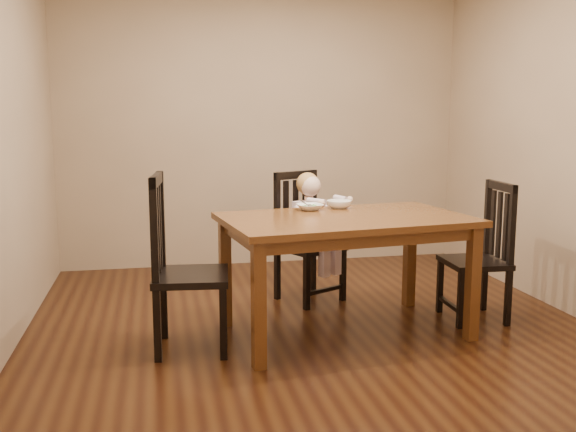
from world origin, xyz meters
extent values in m
cube|color=#3A1F0C|center=(0.00, 0.00, 0.00)|extent=(4.00, 4.00, 0.01)
cube|color=#947B5D|center=(0.00, 2.00, 1.35)|extent=(4.00, 0.01, 2.70)
cube|color=#947B5D|center=(0.00, -2.00, 1.35)|extent=(4.00, 0.01, 2.70)
cube|color=#947B5D|center=(-2.00, 0.00, 1.35)|extent=(0.01, 4.00, 2.70)
cube|color=#947B5D|center=(2.00, 0.00, 1.35)|extent=(0.01, 4.00, 2.70)
cube|color=#502C12|center=(0.20, -0.23, 0.80)|extent=(1.77, 1.20, 0.04)
cube|color=#502C12|center=(0.20, -0.23, 0.74)|extent=(1.62, 1.05, 0.09)
cube|color=#502C12|center=(-0.49, -0.74, 0.39)|extent=(0.09, 0.09, 0.78)
cube|color=#502C12|center=(0.99, -0.55, 0.39)|extent=(0.09, 0.09, 0.78)
cube|color=#502C12|center=(-0.60, 0.08, 0.39)|extent=(0.09, 0.09, 0.78)
cube|color=#502C12|center=(0.88, 0.28, 0.39)|extent=(0.09, 0.09, 0.78)
cube|color=black|center=(0.15, 0.59, 0.44)|extent=(0.60, 0.59, 0.04)
cube|color=black|center=(0.24, 0.85, 0.21)|extent=(0.06, 0.06, 0.42)
cube|color=black|center=(-0.11, 0.67, 0.21)|extent=(0.06, 0.06, 0.42)
cube|color=black|center=(0.41, 0.52, 0.21)|extent=(0.06, 0.06, 0.42)
cube|color=black|center=(0.06, 0.34, 0.21)|extent=(0.06, 0.06, 0.42)
cube|color=black|center=(0.24, 0.85, 0.76)|extent=(0.06, 0.06, 0.59)
cube|color=black|center=(-0.11, 0.67, 0.76)|extent=(0.06, 0.06, 0.59)
cube|color=black|center=(0.06, 0.76, 1.02)|extent=(0.40, 0.23, 0.06)
cube|color=black|center=(0.15, 0.80, 0.72)|extent=(0.05, 0.04, 0.50)
cube|color=black|center=(0.06, 0.76, 0.72)|extent=(0.05, 0.04, 0.50)
cube|color=black|center=(-0.03, 0.71, 0.72)|extent=(0.05, 0.04, 0.50)
cube|color=black|center=(-0.86, -0.32, 0.48)|extent=(0.52, 0.54, 0.04)
cube|color=black|center=(-1.04, -0.09, 0.23)|extent=(0.05, 0.05, 0.46)
cube|color=black|center=(-1.08, -0.51, 0.23)|extent=(0.05, 0.05, 0.46)
cube|color=black|center=(-0.64, -0.13, 0.23)|extent=(0.05, 0.05, 0.46)
cube|color=black|center=(-0.68, -0.55, 0.23)|extent=(0.05, 0.05, 0.46)
cube|color=black|center=(-1.04, -0.09, 0.82)|extent=(0.05, 0.05, 0.64)
cube|color=black|center=(-1.08, -0.51, 0.82)|extent=(0.05, 0.05, 0.64)
cube|color=black|center=(-1.06, -0.30, 1.11)|extent=(0.09, 0.47, 0.07)
cube|color=black|center=(-1.05, -0.19, 0.79)|extent=(0.03, 0.05, 0.55)
cube|color=black|center=(-1.06, -0.30, 0.79)|extent=(0.03, 0.05, 0.55)
cube|color=black|center=(-1.07, -0.41, 0.79)|extent=(0.03, 0.05, 0.55)
cube|color=black|center=(1.22, -0.13, 0.43)|extent=(0.44, 0.46, 0.04)
cube|color=black|center=(1.39, -0.33, 0.21)|extent=(0.04, 0.04, 0.41)
cube|color=black|center=(1.41, 0.05, 0.21)|extent=(0.04, 0.04, 0.41)
cube|color=black|center=(1.03, -0.31, 0.21)|extent=(0.04, 0.04, 0.41)
cube|color=black|center=(1.05, 0.07, 0.21)|extent=(0.04, 0.04, 0.41)
cube|color=black|center=(1.39, -0.33, 0.74)|extent=(0.04, 0.04, 0.57)
cube|color=black|center=(1.41, 0.05, 0.74)|extent=(0.04, 0.04, 0.57)
cube|color=black|center=(1.40, -0.14, 0.99)|extent=(0.06, 0.42, 0.06)
cube|color=black|center=(1.40, -0.24, 0.71)|extent=(0.02, 0.05, 0.49)
cube|color=black|center=(1.40, -0.14, 0.71)|extent=(0.02, 0.05, 0.49)
cube|color=black|center=(1.41, -0.04, 0.71)|extent=(0.02, 0.05, 0.49)
imported|color=white|center=(0.02, 0.09, 0.85)|extent=(0.22, 0.22, 0.05)
imported|color=white|center=(0.26, 0.15, 0.85)|extent=(0.21, 0.21, 0.06)
cube|color=silver|center=(-0.01, 0.07, 0.87)|extent=(0.06, 0.10, 0.04)
cube|color=silver|center=(-0.01, 0.07, 0.86)|extent=(0.03, 0.04, 0.01)
camera|label=1|loc=(-1.06, -4.37, 1.52)|focal=40.00mm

